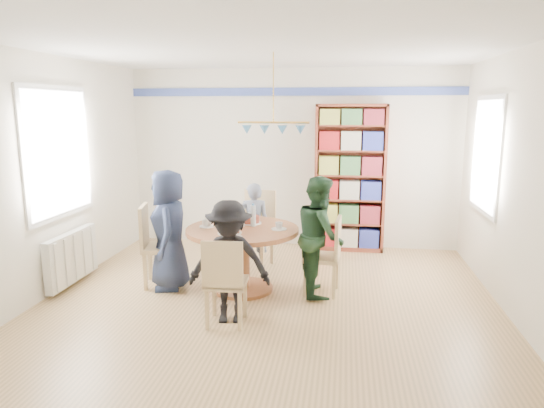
% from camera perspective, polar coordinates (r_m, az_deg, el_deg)
% --- Properties ---
extents(ground, '(5.00, 5.00, 0.00)m').
position_cam_1_polar(ground, '(5.35, -0.65, -11.93)').
color(ground, tan).
extents(room_shell, '(5.00, 5.00, 5.00)m').
position_cam_1_polar(room_shell, '(5.84, -1.86, 6.72)').
color(room_shell, white).
rests_on(room_shell, ground).
extents(radiator, '(0.12, 1.00, 0.60)m').
position_cam_1_polar(radiator, '(6.32, -22.48, -5.78)').
color(radiator, silver).
rests_on(radiator, ground).
extents(dining_table, '(1.30, 1.30, 0.75)m').
position_cam_1_polar(dining_table, '(5.64, -3.48, -4.75)').
color(dining_table, '#955430').
rests_on(dining_table, ground).
extents(chair_left, '(0.52, 0.52, 0.98)m').
position_cam_1_polar(chair_left, '(5.96, -13.66, -4.32)').
color(chair_left, '#CFB37F').
rests_on(chair_left, ground).
extents(chair_right, '(0.42, 0.42, 0.89)m').
position_cam_1_polar(chair_right, '(5.58, 6.65, -5.66)').
color(chair_right, '#CFB37F').
rests_on(chair_right, ground).
extents(chair_far, '(0.54, 0.54, 1.02)m').
position_cam_1_polar(chair_far, '(6.57, -1.77, -2.40)').
color(chair_far, '#CFB37F').
rests_on(chair_far, ground).
extents(chair_near, '(0.41, 0.41, 0.89)m').
position_cam_1_polar(chair_near, '(4.74, -5.59, -8.74)').
color(chair_near, '#CFB37F').
rests_on(chair_near, ground).
extents(person_left, '(0.63, 0.79, 1.41)m').
position_cam_1_polar(person_left, '(5.80, -12.03, -2.99)').
color(person_left, '#1C253E').
rests_on(person_left, ground).
extents(person_right, '(0.64, 0.75, 1.37)m').
position_cam_1_polar(person_right, '(5.53, 5.65, -3.74)').
color(person_right, '#19321E').
rests_on(person_right, ground).
extents(person_far, '(0.46, 0.34, 1.15)m').
position_cam_1_polar(person_far, '(6.46, -2.15, -2.53)').
color(person_far, gray).
rests_on(person_far, ground).
extents(person_near, '(0.85, 0.56, 1.23)m').
position_cam_1_polar(person_near, '(4.81, -5.03, -6.81)').
color(person_near, black).
rests_on(person_near, ground).
extents(bookshelf, '(1.03, 0.31, 2.17)m').
position_cam_1_polar(bookshelf, '(7.28, 9.14, 2.84)').
color(bookshelf, maroon).
rests_on(bookshelf, ground).
extents(tableware, '(1.02, 1.02, 0.27)m').
position_cam_1_polar(tableware, '(5.60, -3.67, -2.19)').
color(tableware, white).
rests_on(tableware, dining_table).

